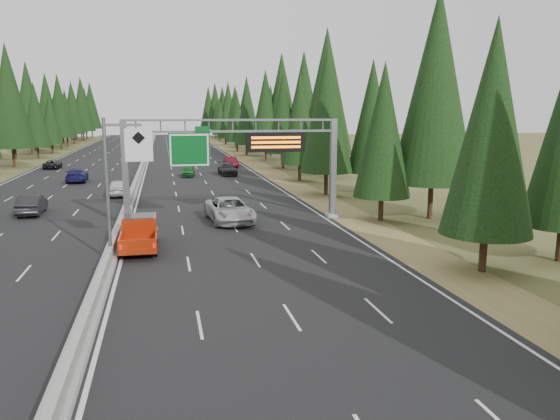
{
  "coord_description": "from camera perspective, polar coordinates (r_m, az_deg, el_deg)",
  "views": [
    {
      "loc": [
        3.08,
        -6.15,
        8.33
      ],
      "look_at": [
        8.69,
        20.0,
        3.55
      ],
      "focal_mm": 35.0,
      "sensor_mm": 36.0,
      "label": 1
    }
  ],
  "objects": [
    {
      "name": "hov_sign_pole",
      "position": [
        31.42,
        -16.61,
        3.11
      ],
      "size": [
        2.8,
        0.5,
        8.0
      ],
      "color": "slate",
      "rests_on": "road"
    },
    {
      "name": "sign_gantry",
      "position": [
        41.56,
        -4.02,
        5.87
      ],
      "size": [
        16.75,
        0.98,
        7.8
      ],
      "color": "slate",
      "rests_on": "road"
    },
    {
      "name": "car_ahead_green",
      "position": [
        72.93,
        -9.58,
        4.03
      ],
      "size": [
        2.0,
        4.15,
        1.37
      ],
      "primitive_type": "imported",
      "rotation": [
        0.0,
        0.0,
        -0.1
      ],
      "color": "#166422",
      "rests_on": "road"
    },
    {
      "name": "silver_minivan",
      "position": [
        41.95,
        -5.29,
        0.02
      ],
      "size": [
        3.61,
        6.87,
        1.84
      ],
      "primitive_type": "imported",
      "rotation": [
        0.0,
        0.0,
        0.09
      ],
      "color": "#B3B4B8",
      "rests_on": "road"
    },
    {
      "name": "road",
      "position": [
        86.6,
        -14.13,
        4.32
      ],
      "size": [
        32.0,
        260.0,
        0.08
      ],
      "primitive_type": "cube",
      "color": "black",
      "rests_on": "ground"
    },
    {
      "name": "shoulder_right",
      "position": [
        87.79,
        -2.41,
        4.69
      ],
      "size": [
        3.6,
        260.0,
        0.06
      ],
      "primitive_type": "cube",
      "color": "olive",
      "rests_on": "ground"
    },
    {
      "name": "car_ahead_white",
      "position": [
        133.25,
        -9.36,
        6.79
      ],
      "size": [
        3.29,
        6.13,
        1.63
      ],
      "primitive_type": "imported",
      "rotation": [
        0.0,
        0.0,
        0.1
      ],
      "color": "silver",
      "rests_on": "road"
    },
    {
      "name": "car_onc_near",
      "position": [
        49.3,
        -24.51,
        0.53
      ],
      "size": [
        1.88,
        4.98,
        1.62
      ],
      "primitive_type": "imported",
      "rotation": [
        0.0,
        0.0,
        3.17
      ],
      "color": "black",
      "rests_on": "road"
    },
    {
      "name": "car_ahead_dkgrey",
      "position": [
        74.06,
        -5.51,
        4.29
      ],
      "size": [
        2.35,
        5.48,
        1.57
      ],
      "primitive_type": "imported",
      "rotation": [
        0.0,
        0.0,
        0.03
      ],
      "color": "black",
      "rests_on": "road"
    },
    {
      "name": "median_barrier",
      "position": [
        86.56,
        -14.15,
        4.57
      ],
      "size": [
        0.7,
        260.0,
        0.85
      ],
      "color": "gray",
      "rests_on": "road"
    },
    {
      "name": "car_onc_white",
      "position": [
        57.31,
        -16.6,
        2.25
      ],
      "size": [
        2.37,
        4.98,
        1.64
      ],
      "primitive_type": "imported",
      "rotation": [
        0.0,
        0.0,
        3.23
      ],
      "color": "silver",
      "rests_on": "road"
    },
    {
      "name": "car_onc_blue",
      "position": [
        70.59,
        -20.45,
        3.45
      ],
      "size": [
        2.61,
        5.82,
        1.66
      ],
      "primitive_type": "imported",
      "rotation": [
        0.0,
        0.0,
        3.19
      ],
      "color": "#18164F",
      "rests_on": "road"
    },
    {
      "name": "red_pickup",
      "position": [
        34.76,
        -14.46,
        -2.11
      ],
      "size": [
        2.13,
        5.97,
        1.95
      ],
      "color": "black",
      "rests_on": "road"
    },
    {
      "name": "car_onc_far",
      "position": [
        88.88,
        -22.66,
        4.45
      ],
      "size": [
        2.32,
        4.85,
        1.34
      ],
      "primitive_type": "imported",
      "rotation": [
        0.0,
        0.0,
        3.16
      ],
      "color": "black",
      "rests_on": "road"
    },
    {
      "name": "car_ahead_dkred",
      "position": [
        84.3,
        -5.15,
        5.0
      ],
      "size": [
        1.95,
        4.86,
        1.57
      ],
      "primitive_type": "imported",
      "rotation": [
        0.0,
        0.0,
        0.06
      ],
      "color": "#580C19",
      "rests_on": "road"
    },
    {
      "name": "tree_row_right",
      "position": [
        85.93,
        0.71,
        10.74
      ],
      "size": [
        11.77,
        244.65,
        18.96
      ],
      "color": "black",
      "rests_on": "ground"
    },
    {
      "name": "car_ahead_far",
      "position": [
        125.26,
        -10.4,
        6.55
      ],
      "size": [
        2.36,
        4.9,
        1.61
      ],
      "primitive_type": "imported",
      "rotation": [
        0.0,
        0.0,
        -0.1
      ],
      "color": "black",
      "rests_on": "road"
    },
    {
      "name": "shoulder_left",
      "position": [
        89.03,
        -25.68,
        3.78
      ],
      "size": [
        3.6,
        260.0,
        0.06
      ],
      "primitive_type": "cube",
      "color": "#4B4F25",
      "rests_on": "ground"
    }
  ]
}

